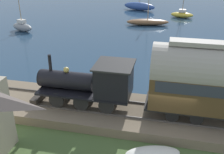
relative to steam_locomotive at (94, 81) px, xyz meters
The scene contains 11 objects.
ground_plane 5.27m from the steam_locomotive, 95.90° to the right, with size 200.00×200.00×0.00m, color #476033.
harbor_water 42.83m from the steam_locomotive, ahead, with size 80.00×80.00×0.01m.
rail_embankment 5.13m from the steam_locomotive, 90.00° to the right, with size 4.42×56.00×0.70m.
steam_locomotive is the anchor object (origin of this frame).
sailboat_gray 23.16m from the steam_locomotive, 41.19° to the left, with size 2.34×3.63×7.60m.
sailboat_yellow 31.67m from the steam_locomotive, 10.71° to the right, with size 2.15×3.82×8.51m.
sailboat_brown 24.70m from the steam_locomotive, ahead, with size 2.86×6.41×5.85m.
sailboat_blue 36.00m from the steam_locomotive, ahead, with size 3.33×6.36×6.16m.
rowboat_far_out 8.12m from the steam_locomotive, 39.74° to the right, with size 2.60×2.98×0.32m.
rowboat_mid_harbor 4.87m from the steam_locomotive, 15.01° to the left, with size 1.21×2.96×0.49m.
beached_dinghy 5.54m from the steam_locomotive, 129.32° to the right, with size 1.88×3.00×0.44m.
Camera 1 is at (-13.33, 0.45, 9.31)m, focal length 42.00 mm.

